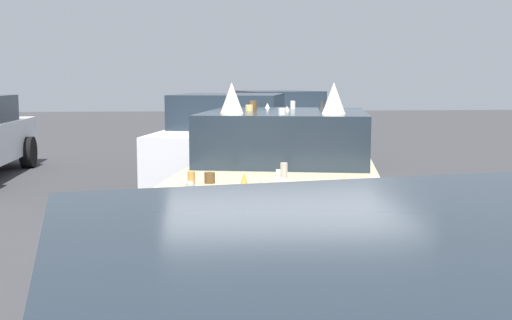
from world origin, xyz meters
TOP-DOWN VIEW (x-y plane):
  - ground_plane at (0.00, 0.00)m, footprint 60.00×60.00m
  - art_car_decorated at (0.05, -0.01)m, footprint 4.82×2.78m
  - parked_sedan_near_right at (7.44, -0.87)m, footprint 4.86×2.74m
  - parked_sedan_far_right at (3.74, 0.36)m, footprint 4.73×2.71m

SIDE VIEW (x-z plane):
  - ground_plane at x=0.00m, z-range 0.00..0.00m
  - art_car_decorated at x=0.05m, z-range -0.15..1.56m
  - parked_sedan_near_right at x=7.44m, z-range -0.02..1.49m
  - parked_sedan_far_right at x=3.74m, z-range 0.00..1.51m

